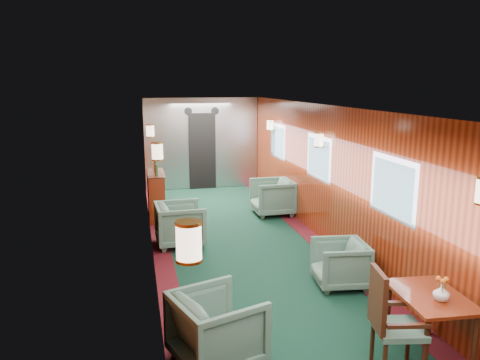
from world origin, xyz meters
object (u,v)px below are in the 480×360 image
Objects in this scene: armchair_left_near at (217,328)px; armchair_left_far at (180,224)px; credenza at (156,195)px; armchair_right_far at (272,197)px; armchair_right_near at (340,264)px; side_chair at (389,318)px; dining_table at (430,305)px.

armchair_left_far is (-0.02, 3.59, 0.00)m from armchair_left_near.
armchair_right_far is at bearing -6.00° from credenza.
credenza is at bearing -96.33° from armchair_right_far.
armchair_left_near is at bearing -22.53° from armchair_right_far.
armchair_left_near is 0.97× the size of armchair_right_far.
armchair_left_near is 2.43m from armchair_right_near.
armchair_right_near is (1.97, 1.43, -0.05)m from armchair_left_near.
credenza reaches higher than armchair_right_far.
armchair_left_near is (-1.59, 0.50, -0.20)m from side_chair.
armchair_right_near is at bearing 99.25° from dining_table.
armchair_right_far is (2.08, 5.09, 0.01)m from armchair_left_near.
dining_table is 6.21m from credenza.
armchair_right_near is 3.66m from armchair_right_far.
side_chair is at bearing -5.35° from armchair_right_far.
armchair_right_far is (-0.06, 5.44, -0.18)m from dining_table.
armchair_left_far is 0.98× the size of armchair_right_far.
side_chair is 1.25× the size of armchair_right_far.
armchair_left_far is 2.58m from armchair_right_far.
side_chair is 1.68m from armchair_left_near.
armchair_left_near reaches higher than armchair_right_near.
side_chair is 6.16m from credenza.
credenza is 1.53× the size of armchair_left_near.
credenza reaches higher than armchair_right_near.
dining_table is at bearing -154.23° from armchair_left_far.
armchair_right_far reaches higher than armchair_left_far.
dining_table is at bearing 11.87° from armchair_right_near.
armchair_left_near is at bearing -47.39° from armchair_right_near.
dining_table is 1.15× the size of armchair_left_near.
armchair_left_far is at bearing -130.74° from armchair_right_near.
side_chair is at bearing -161.46° from armchair_left_far.
dining_table is 1.15× the size of armchair_left_far.
armchair_right_far is at bearing -175.03° from armchair_right_near.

